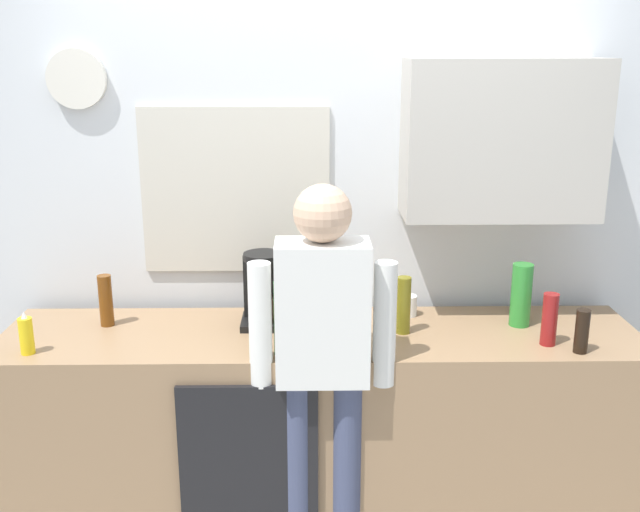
% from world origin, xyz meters
% --- Properties ---
extents(kitchen_counter, '(2.75, 0.64, 0.90)m').
position_xyz_m(kitchen_counter, '(0.00, 0.30, 0.45)').
color(kitchen_counter, '#937251').
rests_on(kitchen_counter, ground_plane).
extents(dishwasher_panel, '(0.56, 0.02, 0.81)m').
position_xyz_m(dishwasher_panel, '(-0.30, -0.03, 0.40)').
color(dishwasher_panel, black).
rests_on(dishwasher_panel, ground_plane).
extents(back_wall_assembly, '(4.35, 0.42, 2.60)m').
position_xyz_m(back_wall_assembly, '(0.10, 0.70, 1.36)').
color(back_wall_assembly, silver).
rests_on(back_wall_assembly, ground_plane).
extents(coffee_maker, '(0.20, 0.20, 0.33)m').
position_xyz_m(coffee_maker, '(-0.25, 0.42, 1.04)').
color(coffee_maker, black).
rests_on(coffee_maker, kitchen_counter).
extents(bottle_olive_oil, '(0.06, 0.06, 0.25)m').
position_xyz_m(bottle_olive_oil, '(0.35, 0.29, 1.02)').
color(bottle_olive_oil, olive).
rests_on(bottle_olive_oil, kitchen_counter).
extents(bottle_green_wine, '(0.07, 0.07, 0.30)m').
position_xyz_m(bottle_green_wine, '(-0.16, 0.08, 1.05)').
color(bottle_green_wine, '#195923').
rests_on(bottle_green_wine, kitchen_counter).
extents(bottle_amber_beer, '(0.06, 0.06, 0.23)m').
position_xyz_m(bottle_amber_beer, '(-0.94, 0.40, 1.01)').
color(bottle_amber_beer, brown).
rests_on(bottle_amber_beer, kitchen_counter).
extents(bottle_red_vinegar, '(0.06, 0.06, 0.22)m').
position_xyz_m(bottle_red_vinegar, '(0.93, 0.15, 1.01)').
color(bottle_red_vinegar, maroon).
rests_on(bottle_red_vinegar, kitchen_counter).
extents(bottle_clear_soda, '(0.09, 0.09, 0.28)m').
position_xyz_m(bottle_clear_soda, '(0.88, 0.37, 1.04)').
color(bottle_clear_soda, '#2D8C33').
rests_on(bottle_clear_soda, kitchen_counter).
extents(bottle_dark_sauce, '(0.06, 0.06, 0.18)m').
position_xyz_m(bottle_dark_sauce, '(1.04, 0.07, 0.99)').
color(bottle_dark_sauce, black).
rests_on(bottle_dark_sauce, kitchen_counter).
extents(cup_white_mug, '(0.08, 0.08, 0.09)m').
position_xyz_m(cup_white_mug, '(0.40, 0.50, 0.95)').
color(cup_white_mug, white).
rests_on(cup_white_mug, kitchen_counter).
extents(dish_soap, '(0.06, 0.06, 0.18)m').
position_xyz_m(dish_soap, '(-1.18, 0.10, 0.98)').
color(dish_soap, yellow).
rests_on(dish_soap, kitchen_counter).
extents(person_at_sink, '(0.57, 0.22, 1.60)m').
position_xyz_m(person_at_sink, '(0.00, 0.00, 0.95)').
color(person_at_sink, '#3F4766').
rests_on(person_at_sink, ground_plane).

